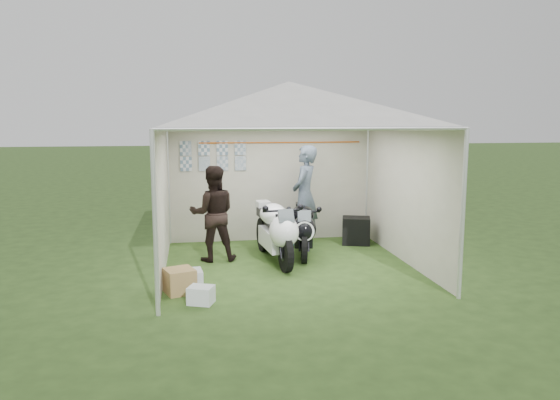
{
  "coord_description": "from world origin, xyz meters",
  "views": [
    {
      "loc": [
        -1.55,
        -8.65,
        2.44
      ],
      "look_at": [
        -0.08,
        0.35,
        1.05
      ],
      "focal_mm": 35.0,
      "sensor_mm": 36.0,
      "label": 1
    }
  ],
  "objects_px": {
    "crate_1": "(180,281)",
    "person_blue_jacket": "(305,196)",
    "equipment_box": "(356,231)",
    "canopy_tent": "(288,109)",
    "motorcycle_black": "(303,227)",
    "paddock_stand": "(301,238)",
    "crate_0": "(186,281)",
    "person_dark_jacket": "(213,214)",
    "crate_2": "(201,295)",
    "motorcycle_white": "(276,230)"
  },
  "relations": [
    {
      "from": "crate_1",
      "to": "person_blue_jacket",
      "type": "bearing_deg",
      "value": 47.82
    },
    {
      "from": "equipment_box",
      "to": "canopy_tent",
      "type": "bearing_deg",
      "value": -140.28
    },
    {
      "from": "motorcycle_black",
      "to": "paddock_stand",
      "type": "distance_m",
      "value": 0.92
    },
    {
      "from": "equipment_box",
      "to": "crate_0",
      "type": "xyz_separation_m",
      "value": [
        -3.24,
        -2.43,
        -0.11
      ]
    },
    {
      "from": "person_blue_jacket",
      "to": "crate_0",
      "type": "xyz_separation_m",
      "value": [
        -2.23,
        -2.51,
        -0.81
      ]
    },
    {
      "from": "person_dark_jacket",
      "to": "person_blue_jacket",
      "type": "height_order",
      "value": "person_blue_jacket"
    },
    {
      "from": "paddock_stand",
      "to": "person_blue_jacket",
      "type": "bearing_deg",
      "value": -47.1
    },
    {
      "from": "canopy_tent",
      "to": "person_dark_jacket",
      "type": "xyz_separation_m",
      "value": [
        -1.21,
        0.53,
        -1.76
      ]
    },
    {
      "from": "crate_2",
      "to": "paddock_stand",
      "type": "bearing_deg",
      "value": 57.64
    },
    {
      "from": "crate_0",
      "to": "canopy_tent",
      "type": "bearing_deg",
      "value": 34.07
    },
    {
      "from": "canopy_tent",
      "to": "person_dark_jacket",
      "type": "height_order",
      "value": "canopy_tent"
    },
    {
      "from": "person_dark_jacket",
      "to": "equipment_box",
      "type": "bearing_deg",
      "value": -165.14
    },
    {
      "from": "person_blue_jacket",
      "to": "crate_1",
      "type": "relative_size",
      "value": 4.99
    },
    {
      "from": "motorcycle_black",
      "to": "person_dark_jacket",
      "type": "bearing_deg",
      "value": -167.36
    },
    {
      "from": "motorcycle_white",
      "to": "person_dark_jacket",
      "type": "bearing_deg",
      "value": 157.33
    },
    {
      "from": "motorcycle_white",
      "to": "crate_2",
      "type": "xyz_separation_m",
      "value": [
        -1.29,
        -1.89,
        -0.45
      ]
    },
    {
      "from": "crate_0",
      "to": "crate_1",
      "type": "distance_m",
      "value": 0.11
    },
    {
      "from": "person_dark_jacket",
      "to": "person_blue_jacket",
      "type": "distance_m",
      "value": 1.98
    },
    {
      "from": "motorcycle_black",
      "to": "crate_1",
      "type": "bearing_deg",
      "value": -130.62
    },
    {
      "from": "paddock_stand",
      "to": "equipment_box",
      "type": "height_order",
      "value": "equipment_box"
    },
    {
      "from": "canopy_tent",
      "to": "equipment_box",
      "type": "xyz_separation_m",
      "value": [
        1.58,
        1.31,
        -2.31
      ]
    },
    {
      "from": "motorcycle_white",
      "to": "motorcycle_black",
      "type": "bearing_deg",
      "value": 30.44
    },
    {
      "from": "person_dark_jacket",
      "to": "crate_1",
      "type": "xyz_separation_m",
      "value": [
        -0.54,
        -1.7,
        -0.65
      ]
    },
    {
      "from": "crate_2",
      "to": "motorcycle_white",
      "type": "bearing_deg",
      "value": 55.59
    },
    {
      "from": "motorcycle_white",
      "to": "person_dark_jacket",
      "type": "height_order",
      "value": "person_dark_jacket"
    },
    {
      "from": "paddock_stand",
      "to": "motorcycle_white",
      "type": "bearing_deg",
      "value": -119.03
    },
    {
      "from": "motorcycle_black",
      "to": "crate_0",
      "type": "bearing_deg",
      "value": -130.28
    },
    {
      "from": "person_blue_jacket",
      "to": "equipment_box",
      "type": "height_order",
      "value": "person_blue_jacket"
    },
    {
      "from": "person_dark_jacket",
      "to": "crate_0",
      "type": "distance_m",
      "value": 1.84
    },
    {
      "from": "person_dark_jacket",
      "to": "canopy_tent",
      "type": "bearing_deg",
      "value": 155.59
    },
    {
      "from": "canopy_tent",
      "to": "crate_0",
      "type": "relative_size",
      "value": 12.53
    },
    {
      "from": "motorcycle_black",
      "to": "equipment_box",
      "type": "height_order",
      "value": "motorcycle_black"
    },
    {
      "from": "motorcycle_white",
      "to": "paddock_stand",
      "type": "height_order",
      "value": "motorcycle_white"
    },
    {
      "from": "person_blue_jacket",
      "to": "crate_2",
      "type": "distance_m",
      "value": 3.77
    },
    {
      "from": "person_blue_jacket",
      "to": "motorcycle_black",
      "type": "bearing_deg",
      "value": 15.53
    },
    {
      "from": "motorcycle_black",
      "to": "person_blue_jacket",
      "type": "distance_m",
      "value": 0.91
    },
    {
      "from": "person_blue_jacket",
      "to": "equipment_box",
      "type": "bearing_deg",
      "value": 115.4
    },
    {
      "from": "motorcycle_white",
      "to": "motorcycle_black",
      "type": "height_order",
      "value": "motorcycle_white"
    },
    {
      "from": "canopy_tent",
      "to": "crate_1",
      "type": "distance_m",
      "value": 3.2
    },
    {
      "from": "paddock_stand",
      "to": "person_blue_jacket",
      "type": "distance_m",
      "value": 0.84
    },
    {
      "from": "canopy_tent",
      "to": "equipment_box",
      "type": "relative_size",
      "value": 10.76
    },
    {
      "from": "crate_1",
      "to": "equipment_box",
      "type": "bearing_deg",
      "value": 36.79
    },
    {
      "from": "person_blue_jacket",
      "to": "crate_1",
      "type": "height_order",
      "value": "person_blue_jacket"
    },
    {
      "from": "crate_0",
      "to": "crate_1",
      "type": "relative_size",
      "value": 1.17
    },
    {
      "from": "paddock_stand",
      "to": "motorcycle_black",
      "type": "bearing_deg",
      "value": -99.21
    },
    {
      "from": "motorcycle_black",
      "to": "equipment_box",
      "type": "distance_m",
      "value": 1.4
    },
    {
      "from": "paddock_stand",
      "to": "crate_1",
      "type": "xyz_separation_m",
      "value": [
        -2.26,
        -2.62,
        0.05
      ]
    },
    {
      "from": "crate_0",
      "to": "crate_2",
      "type": "relative_size",
      "value": 1.43
    },
    {
      "from": "paddock_stand",
      "to": "crate_0",
      "type": "xyz_separation_m",
      "value": [
        -2.17,
        -2.57,
        0.03
      ]
    },
    {
      "from": "motorcycle_black",
      "to": "person_dark_jacket",
      "type": "xyz_separation_m",
      "value": [
        -1.59,
        -0.1,
        0.31
      ]
    }
  ]
}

